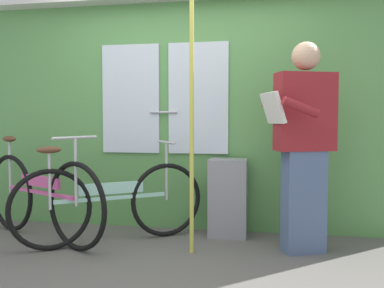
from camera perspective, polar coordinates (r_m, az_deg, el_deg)
name	(u,v)px	position (r m, az deg, el deg)	size (l,w,h in m)	color
ground_plane	(152,272)	(3.22, -5.51, -17.20)	(5.33, 4.03, 0.04)	#56544F
train_door_wall	(184,110)	(4.19, -1.17, 4.75)	(4.33, 0.28, 2.32)	#56934C
bicycle_near_door	(40,196)	(4.09, -20.20, -6.78)	(1.64, 0.87, 0.97)	black
bicycle_leaning_behind	(111,202)	(3.81, -11.13, -7.84)	(1.47, 1.03, 0.91)	black
passenger_reading_newspaper	(304,142)	(3.54, 15.12, 0.24)	(0.63, 0.58, 1.75)	slate
trash_bin_by_wall	(228,198)	(3.98, 4.99, -7.37)	(0.36, 0.28, 0.74)	gray
handrail_pole	(192,116)	(3.40, -0.04, 3.87)	(0.04, 0.04, 2.28)	#C6C14C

